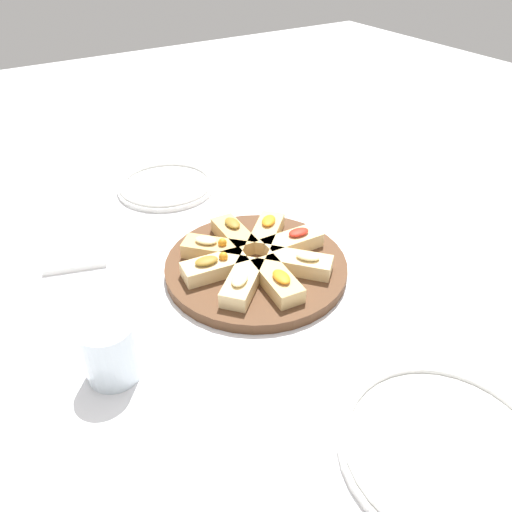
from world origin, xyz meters
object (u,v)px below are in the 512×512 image
Objects in this scene: plate_right at (447,448)px; water_glass at (110,350)px; plate_left at (166,186)px; serving_board at (256,267)px; napkin_stack at (76,249)px.

plate_right is 0.42m from water_glass.
water_glass is at bearing -31.41° from plate_left.
serving_board is 0.29m from water_glass.
napkin_stack is (0.13, -0.23, -0.00)m from plate_left.
serving_board is at bearing -179.64° from plate_right.
plate_left is at bearing -179.14° from plate_right.
water_glass is 0.70× the size of napkin_stack.
water_glass is (0.09, -0.27, 0.03)m from serving_board.
napkin_stack is at bearing 173.48° from water_glass.
plate_right is 2.85× the size of water_glass.
napkin_stack is (-0.61, -0.24, -0.00)m from plate_right.
serving_board reaches higher than napkin_stack.
water_glass reaches higher than napkin_stack.
plate_right is at bearing 0.36° from serving_board.
plate_left is 0.85× the size of plate_right.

